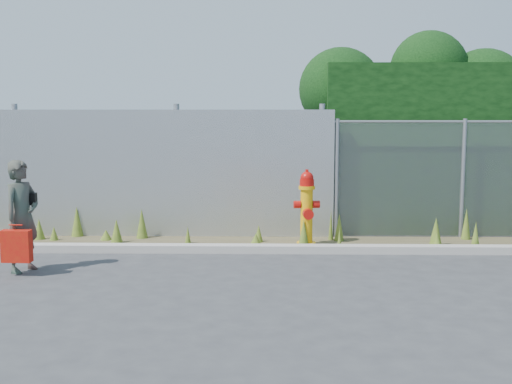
{
  "coord_description": "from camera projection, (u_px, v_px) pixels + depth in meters",
  "views": [
    {
      "loc": [
        -0.12,
        -7.93,
        2.22
      ],
      "look_at": [
        -0.3,
        1.4,
        1.0
      ],
      "focal_mm": 45.0,
      "sensor_mm": 36.0,
      "label": 1
    }
  ],
  "objects": [
    {
      "name": "corrugated_fence",
      "position": [
        87.0,
        174.0,
        11.05
      ],
      "size": [
        8.5,
        0.21,
        2.3
      ],
      "color": "#A9ACB0",
      "rests_on": "ground"
    },
    {
      "name": "fire_hydrant",
      "position": [
        307.0,
        209.0,
        10.33
      ],
      "size": [
        0.42,
        0.37,
        1.25
      ],
      "rotation": [
        0.0,
        0.0,
        0.1
      ],
      "color": "#E5A50C",
      "rests_on": "ground"
    },
    {
      "name": "woman",
      "position": [
        22.0,
        216.0,
        8.72
      ],
      "size": [
        0.56,
        0.66,
        1.53
      ],
      "primitive_type": "imported",
      "rotation": [
        0.0,
        0.0,
        1.14
      ],
      "color": "#0F6450",
      "rests_on": "ground"
    },
    {
      "name": "ground",
      "position": [
        277.0,
        284.0,
        8.15
      ],
      "size": [
        80.0,
        80.0,
        0.0
      ],
      "primitive_type": "plane",
      "color": "#363638",
      "rests_on": "ground"
    },
    {
      "name": "red_tote_bag",
      "position": [
        17.0,
        246.0,
        8.49
      ],
      "size": [
        0.39,
        0.14,
        0.51
      ],
      "rotation": [
        0.0,
        0.0,
        -0.04
      ],
      "color": "#BD0A0A"
    },
    {
      "name": "black_shoulder_bag",
      "position": [
        28.0,
        199.0,
        8.81
      ],
      "size": [
        0.22,
        0.09,
        0.17
      ],
      "rotation": [
        0.0,
        0.0,
        -0.01
      ],
      "color": "black"
    },
    {
      "name": "weed_strip",
      "position": [
        204.0,
        235.0,
        10.58
      ],
      "size": [
        16.0,
        1.32,
        0.54
      ],
      "color": "#4C422B",
      "rests_on": "ground"
    },
    {
      "name": "curb",
      "position": [
        276.0,
        249.0,
        9.93
      ],
      "size": [
        16.0,
        0.22,
        0.12
      ],
      "primitive_type": "cube",
      "color": "#A29B93",
      "rests_on": "ground"
    }
  ]
}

